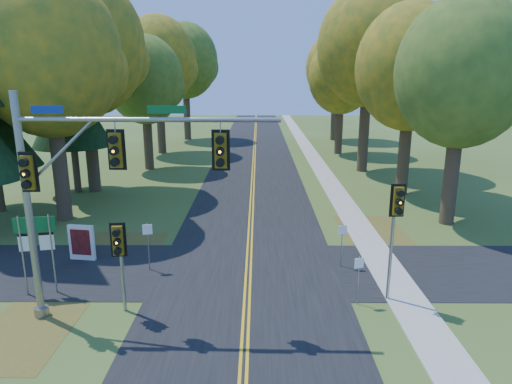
{
  "coord_description": "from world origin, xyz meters",
  "views": [
    {
      "loc": [
        0.43,
        -16.86,
        8.53
      ],
      "look_at": [
        0.33,
        3.61,
        3.2
      ],
      "focal_mm": 32.0,
      "sensor_mm": 36.0,
      "label": 1
    }
  ],
  "objects_px": {
    "route_sign_cluster": "(36,239)",
    "traffic_mast": "(88,178)",
    "east_signal_pole": "(396,214)",
    "info_kiosk": "(82,243)"
  },
  "relations": [
    {
      "from": "route_sign_cluster",
      "to": "traffic_mast",
      "type": "bearing_deg",
      "value": -43.1
    },
    {
      "from": "traffic_mast",
      "to": "east_signal_pole",
      "type": "relative_size",
      "value": 1.88
    },
    {
      "from": "route_sign_cluster",
      "to": "info_kiosk",
      "type": "distance_m",
      "value": 3.72
    },
    {
      "from": "traffic_mast",
      "to": "east_signal_pole",
      "type": "bearing_deg",
      "value": 7.66
    },
    {
      "from": "east_signal_pole",
      "to": "route_sign_cluster",
      "type": "xyz_separation_m",
      "value": [
        -13.68,
        0.66,
        -1.24
      ]
    },
    {
      "from": "east_signal_pole",
      "to": "route_sign_cluster",
      "type": "relative_size",
      "value": 1.43
    },
    {
      "from": "east_signal_pole",
      "to": "route_sign_cluster",
      "type": "distance_m",
      "value": 13.75
    },
    {
      "from": "route_sign_cluster",
      "to": "info_kiosk",
      "type": "bearing_deg",
      "value": 72.87
    },
    {
      "from": "east_signal_pole",
      "to": "info_kiosk",
      "type": "distance_m",
      "value": 14.18
    },
    {
      "from": "traffic_mast",
      "to": "info_kiosk",
      "type": "bearing_deg",
      "value": 117.57
    }
  ]
}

